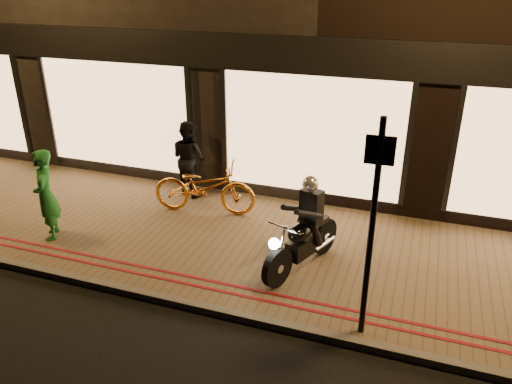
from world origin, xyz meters
The scene contains 9 objects.
ground centered at (0.00, 0.00, 0.00)m, with size 90.00×90.00×0.00m, color black.
sidewalk centered at (0.00, 2.00, 0.06)m, with size 50.00×4.00×0.12m, color brown.
kerb_stone centered at (0.00, 0.05, 0.06)m, with size 50.00×0.14×0.12m, color #59544C.
red_kerb_lines centered at (0.00, 0.55, 0.12)m, with size 50.00×0.26×0.01m.
motorcycle centered at (0.51, 1.54, 0.73)m, with size 0.88×1.86×1.59m.
sign_post centered at (1.66, 0.25, 1.80)m, with size 0.35×0.08×3.00m.
bicycle_gold centered at (-1.87, 2.88, 0.66)m, with size 0.72×2.06×1.08m, color orange.
person_green centered at (-4.10, 1.01, 0.96)m, with size 0.61×0.40×1.67m, color #1F742B.
person_dark centered at (-2.58, 3.62, 0.93)m, with size 0.79×0.62×1.63m, color black.
Camera 1 is at (2.13, -5.34, 4.63)m, focal length 35.00 mm.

